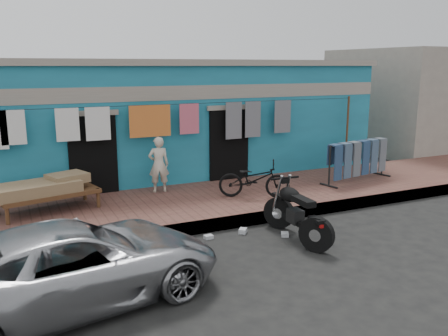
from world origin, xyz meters
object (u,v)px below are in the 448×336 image
motorcycle (297,211)px  charpoy (49,195)px  car (74,263)px  bicycle (254,175)px  seated_person (159,165)px  jeans_rack (357,160)px

motorcycle → charpoy: size_ratio=0.77×
car → bicycle: bicycle is taller
car → charpoy: bearing=-11.0°
seated_person → bicycle: bearing=153.4°
bicycle → jeans_rack: 3.22m
car → charpoy: size_ratio=1.87×
seated_person → bicycle: size_ratio=0.83×
car → charpoy: (0.01, 3.77, 0.01)m
seated_person → jeans_rack: seated_person is taller
seated_person → bicycle: 2.29m
motorcycle → jeans_rack: (3.46, 2.39, 0.24)m
car → charpoy: car is taller
bicycle → motorcycle: size_ratio=0.93×
bicycle → jeans_rack: (3.21, 0.27, 0.02)m
seated_person → jeans_rack: size_ratio=0.58×
car → jeans_rack: (7.58, 3.17, 0.20)m
seated_person → bicycle: (1.82, -1.37, -0.15)m
bicycle → jeans_rack: jeans_rack is taller
bicycle → charpoy: 4.44m
seated_person → motorcycle: size_ratio=0.77×
car → bicycle: 5.24m
motorcycle → jeans_rack: bearing=37.3°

